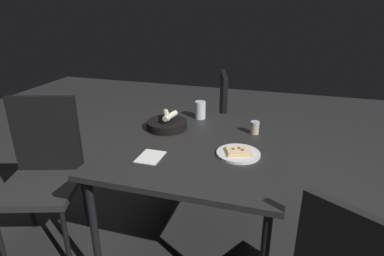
{
  "coord_description": "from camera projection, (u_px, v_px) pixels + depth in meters",
  "views": [
    {
      "loc": [
        -1.62,
        -0.45,
        1.49
      ],
      "look_at": [
        0.07,
        0.07,
        0.78
      ],
      "focal_mm": 30.0,
      "sensor_mm": 36.0,
      "label": 1
    }
  ],
  "objects": [
    {
      "name": "ground",
      "position": [
        199.0,
        243.0,
        2.12
      ],
      "size": [
        8.0,
        8.0,
        0.0
      ],
      "primitive_type": "plane",
      "color": "#262626"
    },
    {
      "name": "beer_glass",
      "position": [
        200.0,
        111.0,
        2.21
      ],
      "size": [
        0.07,
        0.07,
        0.12
      ],
      "color": "silver",
      "rests_on": "dining_table"
    },
    {
      "name": "pepper_shaker",
      "position": [
        255.0,
        128.0,
        1.96
      ],
      "size": [
        0.06,
        0.06,
        0.08
      ],
      "color": "#BFB299",
      "rests_on": "dining_table"
    },
    {
      "name": "pizza_plate",
      "position": [
        238.0,
        153.0,
        1.7
      ],
      "size": [
        0.23,
        0.23,
        0.04
      ],
      "color": "silver",
      "rests_on": "dining_table"
    },
    {
      "name": "bread_basket",
      "position": [
        167.0,
        124.0,
        2.04
      ],
      "size": [
        0.26,
        0.26,
        0.11
      ],
      "color": "black",
      "rests_on": "dining_table"
    },
    {
      "name": "chair_far",
      "position": [
        43.0,
        166.0,
        1.98
      ],
      "size": [
        0.55,
        0.55,
        0.95
      ],
      "color": "black",
      "rests_on": "ground"
    },
    {
      "name": "napkin",
      "position": [
        150.0,
        157.0,
        1.68
      ],
      "size": [
        0.16,
        0.12,
        0.0
      ],
      "color": "white",
      "rests_on": "dining_table"
    },
    {
      "name": "chair_near",
      "position": [
        210.0,
        119.0,
        2.82
      ],
      "size": [
        0.54,
        0.54,
        0.92
      ],
      "color": "#292929",
      "rests_on": "ground"
    },
    {
      "name": "dining_table",
      "position": [
        200.0,
        152.0,
        1.87
      ],
      "size": [
        1.08,
        0.98,
        0.73
      ],
      "color": "black",
      "rests_on": "ground"
    }
  ]
}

